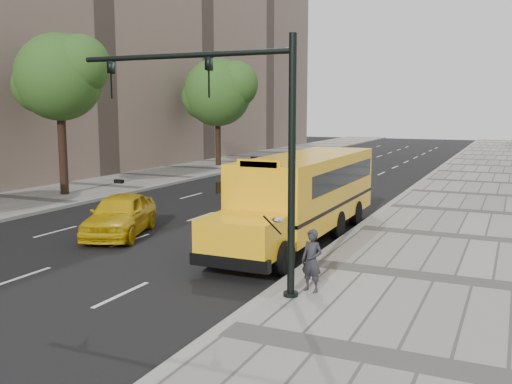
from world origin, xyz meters
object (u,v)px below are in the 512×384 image
at_px(tree_c, 219,92).
at_px(taxi_far, 254,180).
at_px(tree_b, 60,76).
at_px(school_bus, 306,189).
at_px(taxi_near, 120,215).
at_px(pedestrian, 312,261).
at_px(traffic_signal, 238,133).

relative_size(tree_c, taxi_far, 1.83).
relative_size(tree_b, tree_c, 0.99).
height_order(tree_b, school_bus, tree_b).
height_order(tree_b, taxi_near, tree_b).
distance_m(tree_b, tree_c, 17.23).
bearing_deg(tree_b, tree_c, 89.95).
relative_size(taxi_far, pedestrian, 2.99).
height_order(taxi_far, pedestrian, pedestrian).
distance_m(taxi_near, taxi_far, 11.42).
distance_m(tree_b, taxi_near, 12.02).
relative_size(tree_b, traffic_signal, 1.34).
distance_m(taxi_near, traffic_signal, 8.86).
bearing_deg(school_bus, taxi_far, 125.05).
relative_size(taxi_near, taxi_far, 0.98).
bearing_deg(school_bus, tree_b, 166.04).
xyz_separation_m(school_bus, pedestrian, (2.44, -6.34, -0.83)).
bearing_deg(taxi_far, tree_b, -166.64).
bearing_deg(taxi_near, traffic_signal, -51.50).
height_order(tree_c, pedestrian, tree_c).
xyz_separation_m(tree_b, taxi_near, (8.57, -6.35, -5.55)).
bearing_deg(tree_b, taxi_far, 30.07).
distance_m(tree_b, pedestrian, 20.77).
height_order(school_bus, pedestrian, school_bus).
bearing_deg(tree_b, school_bus, -13.96).
xyz_separation_m(tree_c, taxi_near, (8.55, -23.58, -5.22)).
bearing_deg(tree_c, taxi_near, -70.06).
distance_m(pedestrian, traffic_signal, 3.65).
height_order(school_bus, taxi_far, school_bus).
bearing_deg(tree_c, school_bus, -54.56).
bearing_deg(taxi_near, tree_c, 89.53).
xyz_separation_m(pedestrian, traffic_signal, (-1.75, -0.55, 3.15)).
bearing_deg(traffic_signal, tree_c, 119.27).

